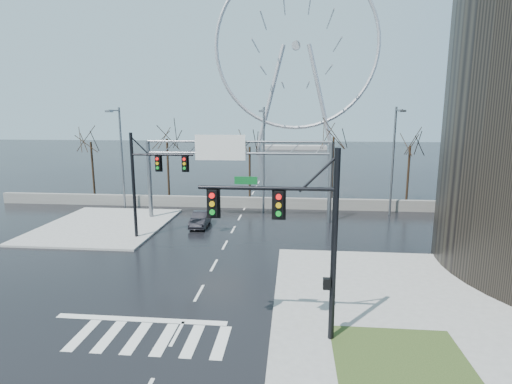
# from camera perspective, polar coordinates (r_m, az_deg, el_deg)

# --- Properties ---
(ground) EXTENTS (260.00, 260.00, 0.00)m
(ground) POSITION_cam_1_polar(r_m,az_deg,el_deg) (21.90, -8.14, -14.09)
(ground) COLOR black
(ground) RESTS_ON ground
(sidewalk_right_ext) EXTENTS (12.00, 10.00, 0.15)m
(sidewalk_right_ext) POSITION_cam_1_polar(r_m,az_deg,el_deg) (23.72, 17.94, -12.32)
(sidewalk_right_ext) COLOR gray
(sidewalk_right_ext) RESTS_ON ground
(sidewalk_far) EXTENTS (10.00, 12.00, 0.15)m
(sidewalk_far) POSITION_cam_1_polar(r_m,az_deg,el_deg) (36.23, -20.81, -4.47)
(sidewalk_far) COLOR gray
(sidewalk_far) RESTS_ON ground
(grass_strip) EXTENTS (5.00, 4.00, 0.02)m
(grass_strip) POSITION_cam_1_polar(r_m,az_deg,el_deg) (17.40, 19.75, -21.12)
(grass_strip) COLOR #263918
(grass_strip) RESTS_ON sidewalk_near
(barrier_wall) EXTENTS (52.00, 0.50, 1.10)m
(barrier_wall) POSITION_cam_1_polar(r_m,az_deg,el_deg) (40.51, -1.59, -1.50)
(barrier_wall) COLOR slate
(barrier_wall) RESTS_ON ground
(signal_mast_near) EXTENTS (5.52, 0.41, 8.00)m
(signal_mast_near) POSITION_cam_1_polar(r_m,az_deg,el_deg) (15.84, 6.30, -5.02)
(signal_mast_near) COLOR black
(signal_mast_near) RESTS_ON ground
(signal_mast_far) EXTENTS (4.72, 0.41, 8.00)m
(signal_mast_far) POSITION_cam_1_polar(r_m,az_deg,el_deg) (30.52, -15.22, 2.24)
(signal_mast_far) COLOR black
(signal_mast_far) RESTS_ON ground
(sign_gantry) EXTENTS (16.36, 0.40, 7.60)m
(sign_gantry) POSITION_cam_1_polar(r_m,az_deg,el_deg) (34.87, -3.25, 4.20)
(sign_gantry) COLOR slate
(sign_gantry) RESTS_ON ground
(streetlight_left) EXTENTS (0.50, 2.55, 10.00)m
(streetlight_left) POSITION_cam_1_polar(r_m,az_deg,el_deg) (41.19, -18.85, 5.64)
(streetlight_left) COLOR slate
(streetlight_left) RESTS_ON ground
(streetlight_mid) EXTENTS (0.50, 2.55, 10.00)m
(streetlight_mid) POSITION_cam_1_polar(r_m,az_deg,el_deg) (37.70, 1.06, 5.79)
(streetlight_mid) COLOR slate
(streetlight_mid) RESTS_ON ground
(streetlight_right) EXTENTS (0.50, 2.55, 10.00)m
(streetlight_right) POSITION_cam_1_polar(r_m,az_deg,el_deg) (38.69, 19.16, 5.33)
(streetlight_right) COLOR slate
(streetlight_right) RESTS_ON ground
(tree_far_left) EXTENTS (3.50, 3.50, 7.00)m
(tree_far_left) POSITION_cam_1_polar(r_m,az_deg,el_deg) (49.07, -22.48, 5.78)
(tree_far_left) COLOR black
(tree_far_left) RESTS_ON ground
(tree_left) EXTENTS (3.75, 3.75, 7.50)m
(tree_left) POSITION_cam_1_polar(r_m,az_deg,el_deg) (45.08, -12.58, 6.47)
(tree_left) COLOR black
(tree_left) RESTS_ON ground
(tree_center) EXTENTS (3.25, 3.25, 6.50)m
(tree_center) POSITION_cam_1_polar(r_m,az_deg,el_deg) (44.23, -0.91, 5.60)
(tree_center) COLOR black
(tree_center) RESTS_ON ground
(tree_right) EXTENTS (3.90, 3.90, 7.80)m
(tree_right) POSITION_cam_1_polar(r_m,az_deg,el_deg) (43.09, 11.00, 6.66)
(tree_right) COLOR black
(tree_right) RESTS_ON ground
(tree_far_right) EXTENTS (3.40, 3.40, 6.80)m
(tree_far_right) POSITION_cam_1_polar(r_m,az_deg,el_deg) (45.12, 21.11, 5.30)
(tree_far_right) COLOR black
(tree_far_right) RESTS_ON ground
(ferris_wheel) EXTENTS (45.00, 6.00, 50.91)m
(ferris_wheel) POSITION_cam_1_polar(r_m,az_deg,el_deg) (115.54, 5.74, 19.19)
(ferris_wheel) COLOR gray
(ferris_wheel) RESTS_ON ground
(car) EXTENTS (1.40, 3.76, 1.23)m
(car) POSITION_cam_1_polar(r_m,az_deg,el_deg) (34.05, -7.96, -3.87)
(car) COLOR black
(car) RESTS_ON ground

